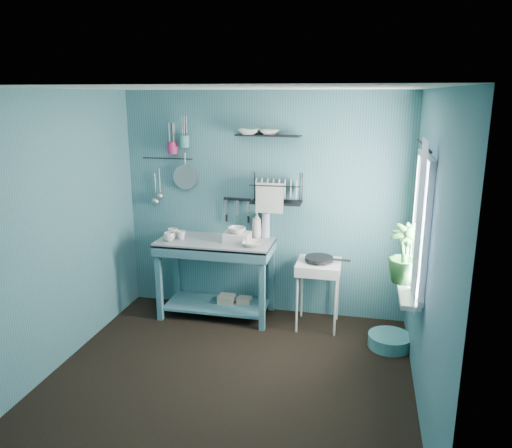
% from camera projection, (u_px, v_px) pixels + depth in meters
% --- Properties ---
extents(floor, '(3.20, 3.20, 0.00)m').
position_uv_depth(floor, '(230.00, 376.00, 4.48)').
color(floor, black).
rests_on(floor, ground).
extents(ceiling, '(3.20, 3.20, 0.00)m').
position_uv_depth(ceiling, '(226.00, 88.00, 3.85)').
color(ceiling, silver).
rests_on(ceiling, ground).
extents(wall_back, '(3.20, 0.00, 3.20)m').
position_uv_depth(wall_back, '(264.00, 205.00, 5.58)').
color(wall_back, '#35646D').
rests_on(wall_back, ground).
extents(wall_front, '(3.20, 0.00, 3.20)m').
position_uv_depth(wall_front, '(155.00, 320.00, 2.74)').
color(wall_front, '#35646D').
rests_on(wall_front, ground).
extents(wall_left, '(0.00, 3.00, 3.00)m').
position_uv_depth(wall_left, '(57.00, 232.00, 4.50)').
color(wall_left, '#35646D').
rests_on(wall_left, ground).
extents(wall_right, '(0.00, 3.00, 3.00)m').
position_uv_depth(wall_right, '(429.00, 256.00, 3.83)').
color(wall_right, '#35646D').
rests_on(wall_right, ground).
extents(work_counter, '(1.36, 0.86, 0.90)m').
position_uv_depth(work_counter, '(217.00, 278.00, 5.62)').
color(work_counter, '#376874').
rests_on(work_counter, floor).
extents(mug_left, '(0.12, 0.12, 0.10)m').
position_uv_depth(mug_left, '(169.00, 237.00, 5.45)').
color(mug_left, silver).
rests_on(mug_left, work_counter).
extents(mug_mid, '(0.14, 0.14, 0.09)m').
position_uv_depth(mug_mid, '(181.00, 235.00, 5.52)').
color(mug_mid, silver).
rests_on(mug_mid, work_counter).
extents(mug_right, '(0.17, 0.17, 0.10)m').
position_uv_depth(mug_right, '(173.00, 233.00, 5.60)').
color(mug_right, silver).
rests_on(mug_right, work_counter).
extents(wash_tub, '(0.28, 0.22, 0.10)m').
position_uv_depth(wash_tub, '(237.00, 237.00, 5.42)').
color(wash_tub, beige).
rests_on(wash_tub, work_counter).
extents(tub_bowl, '(0.19, 0.19, 0.06)m').
position_uv_depth(tub_bowl, '(237.00, 230.00, 5.40)').
color(tub_bowl, silver).
rests_on(tub_bowl, wash_tub).
extents(soap_bottle, '(0.11, 0.12, 0.30)m').
position_uv_depth(soap_bottle, '(257.00, 224.00, 5.57)').
color(soap_bottle, beige).
rests_on(soap_bottle, work_counter).
extents(water_bottle, '(0.09, 0.09, 0.28)m').
position_uv_depth(water_bottle, '(266.00, 225.00, 5.57)').
color(water_bottle, '#B3BEC8').
rests_on(water_bottle, work_counter).
extents(counter_bowl, '(0.22, 0.22, 0.05)m').
position_uv_depth(counter_bowl, '(252.00, 244.00, 5.27)').
color(counter_bowl, silver).
rests_on(counter_bowl, work_counter).
extents(hotplate_stand, '(0.54, 0.54, 0.73)m').
position_uv_depth(hotplate_stand, '(318.00, 294.00, 5.37)').
color(hotplate_stand, silver).
rests_on(hotplate_stand, floor).
extents(frying_pan, '(0.30, 0.30, 0.03)m').
position_uv_depth(frying_pan, '(319.00, 258.00, 5.26)').
color(frying_pan, black).
rests_on(frying_pan, hotplate_stand).
extents(knife_strip, '(0.32, 0.03, 0.03)m').
position_uv_depth(knife_strip, '(237.00, 199.00, 5.60)').
color(knife_strip, black).
rests_on(knife_strip, wall_back).
extents(dish_rack, '(0.58, 0.32, 0.32)m').
position_uv_depth(dish_rack, '(276.00, 189.00, 5.37)').
color(dish_rack, black).
rests_on(dish_rack, wall_back).
extents(upper_shelf, '(0.71, 0.24, 0.01)m').
position_uv_depth(upper_shelf, '(268.00, 135.00, 5.27)').
color(upper_shelf, black).
rests_on(upper_shelf, wall_back).
extents(shelf_bowl_left, '(0.24, 0.24, 0.06)m').
position_uv_depth(shelf_bowl_left, '(249.00, 134.00, 5.32)').
color(shelf_bowl_left, silver).
rests_on(shelf_bowl_left, upper_shelf).
extents(shelf_bowl_right, '(0.23, 0.23, 0.05)m').
position_uv_depth(shelf_bowl_right, '(270.00, 132.00, 5.26)').
color(shelf_bowl_right, silver).
rests_on(shelf_bowl_right, upper_shelf).
extents(utensil_cup_magenta, '(0.11, 0.11, 0.13)m').
position_uv_depth(utensil_cup_magenta, '(172.00, 148.00, 5.56)').
color(utensil_cup_magenta, '#A31E4D').
rests_on(utensil_cup_magenta, wall_back).
extents(utensil_cup_teal, '(0.11, 0.11, 0.13)m').
position_uv_depth(utensil_cup_teal, '(184.00, 141.00, 5.51)').
color(utensil_cup_teal, '#3A797A').
rests_on(utensil_cup_teal, wall_back).
extents(colander, '(0.28, 0.03, 0.28)m').
position_uv_depth(colander, '(185.00, 177.00, 5.65)').
color(colander, '#96999D').
rests_on(colander, wall_back).
extents(ladle_outer, '(0.01, 0.01, 0.30)m').
position_uv_depth(ladle_outer, '(160.00, 181.00, 5.74)').
color(ladle_outer, '#96999D').
rests_on(ladle_outer, wall_back).
extents(ladle_inner, '(0.01, 0.01, 0.30)m').
position_uv_depth(ladle_inner, '(155.00, 186.00, 5.77)').
color(ladle_inner, '#96999D').
rests_on(ladle_inner, wall_back).
extents(hook_rail, '(0.60, 0.01, 0.01)m').
position_uv_depth(hook_rail, '(167.00, 158.00, 5.66)').
color(hook_rail, black).
rests_on(hook_rail, wall_back).
extents(window_glass, '(0.00, 1.10, 1.10)m').
position_uv_depth(window_glass, '(423.00, 223.00, 4.22)').
color(window_glass, white).
rests_on(window_glass, wall_right).
extents(windowsill, '(0.16, 0.95, 0.04)m').
position_uv_depth(windowsill, '(407.00, 287.00, 4.38)').
color(windowsill, silver).
rests_on(windowsill, wall_right).
extents(curtain, '(0.00, 1.35, 1.35)m').
position_uv_depth(curtain, '(418.00, 225.00, 3.93)').
color(curtain, silver).
rests_on(curtain, wall_right).
extents(curtain_rod, '(0.02, 1.05, 0.02)m').
position_uv_depth(curtain_rod, '(424.00, 145.00, 4.06)').
color(curtain_rod, black).
rests_on(curtain_rod, wall_right).
extents(potted_plant, '(0.34, 0.34, 0.53)m').
position_uv_depth(potted_plant, '(405.00, 254.00, 4.39)').
color(potted_plant, '#28662D').
rests_on(potted_plant, windowsill).
extents(storage_tin_large, '(0.18, 0.18, 0.22)m').
position_uv_depth(storage_tin_large, '(227.00, 304.00, 5.73)').
color(storage_tin_large, gray).
rests_on(storage_tin_large, floor).
extents(storage_tin_small, '(0.15, 0.15, 0.20)m').
position_uv_depth(storage_tin_small, '(244.00, 306.00, 5.72)').
color(storage_tin_small, gray).
rests_on(storage_tin_small, floor).
extents(floor_basin, '(0.43, 0.43, 0.13)m').
position_uv_depth(floor_basin, '(390.00, 341.00, 4.98)').
color(floor_basin, teal).
rests_on(floor_basin, floor).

